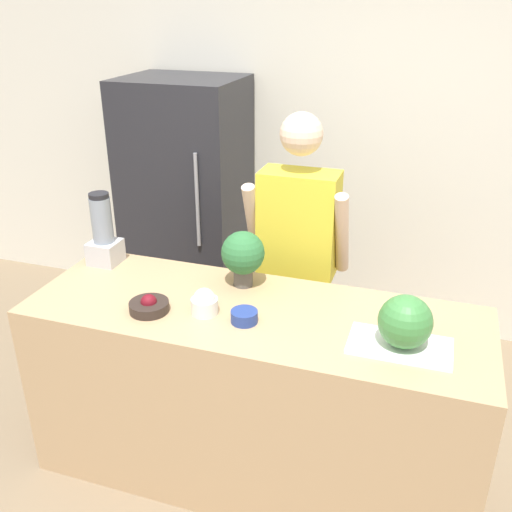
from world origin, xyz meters
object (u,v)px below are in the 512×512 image
at_px(potted_plant, 243,255).
at_px(watermelon, 405,322).
at_px(bowl_cream, 204,303).
at_px(refrigerator, 187,206).
at_px(bowl_small_blue, 244,316).
at_px(bowl_cherries, 149,306).
at_px(blender, 103,235).
at_px(person, 297,263).

bearing_deg(potted_plant, watermelon, -21.78).
height_order(watermelon, bowl_cream, watermelon).
relative_size(refrigerator, potted_plant, 6.28).
bearing_deg(bowl_small_blue, bowl_cherries, -174.01).
bearing_deg(bowl_cherries, refrigerator, 108.46).
bearing_deg(bowl_cream, bowl_cherries, -166.11).
xyz_separation_m(refrigerator, bowl_cream, (0.73, -1.41, 0.11)).
distance_m(watermelon, blender, 1.58).
relative_size(person, bowl_cherries, 9.50).
height_order(bowl_small_blue, blender, blender).
bearing_deg(watermelon, potted_plant, 158.22).
bearing_deg(watermelon, blender, 168.13).
height_order(person, bowl_small_blue, person).
relative_size(refrigerator, bowl_small_blue, 14.73).
xyz_separation_m(person, bowl_small_blue, (-0.04, -0.76, 0.08)).
xyz_separation_m(watermelon, bowl_cream, (-0.85, 0.00, -0.07)).
bearing_deg(potted_plant, person, 70.24).
bearing_deg(potted_plant, bowl_small_blue, -69.82).
xyz_separation_m(person, potted_plant, (-0.16, -0.44, 0.22)).
height_order(refrigerator, watermelon, refrigerator).
bearing_deg(potted_plant, bowl_cherries, -130.39).
distance_m(person, bowl_small_blue, 0.77).
distance_m(bowl_cherries, potted_plant, 0.50).
distance_m(bowl_small_blue, blender, 0.96).
distance_m(person, watermelon, 0.99).
xyz_separation_m(person, bowl_cream, (-0.23, -0.75, 0.11)).
relative_size(watermelon, blender, 0.56).
bearing_deg(bowl_cherries, potted_plant, 49.61).
distance_m(watermelon, potted_plant, 0.84).
bearing_deg(refrigerator, watermelon, -41.75).
xyz_separation_m(watermelon, bowl_cherries, (-1.10, -0.06, -0.09)).
distance_m(bowl_small_blue, potted_plant, 0.37).
xyz_separation_m(refrigerator, watermelon, (1.59, -1.42, 0.18)).
distance_m(person, bowl_cream, 0.79).
bearing_deg(watermelon, refrigerator, 138.25).
bearing_deg(bowl_small_blue, potted_plant, 110.18).
distance_m(person, bowl_cherries, 0.94).
bearing_deg(refrigerator, blender, -88.03).
relative_size(bowl_cherries, bowl_cream, 1.46).
xyz_separation_m(watermelon, potted_plant, (-0.78, 0.31, 0.04)).
bearing_deg(blender, refrigerator, 91.97).
bearing_deg(bowl_small_blue, person, 87.06).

